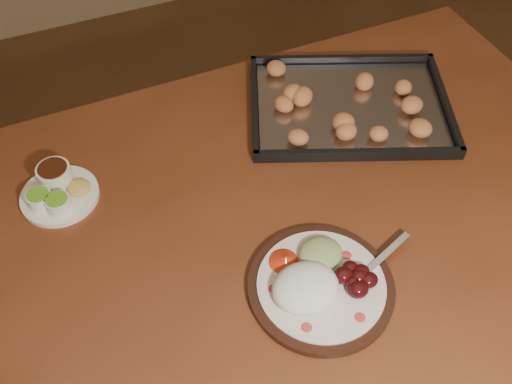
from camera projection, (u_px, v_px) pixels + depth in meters
name	position (u px, v px, depth m)	size (l,w,h in m)	color
ground	(322.00, 378.00, 1.62)	(4.00, 4.00, 0.00)	brown
dining_table	(251.00, 260.00, 1.10)	(1.51, 0.92, 0.75)	brown
dinner_plate	(318.00, 283.00, 0.93)	(0.31, 0.24, 0.06)	black
condiment_saucer	(57.00, 190.00, 1.06)	(0.14, 0.14, 0.05)	white
baking_tray	(349.00, 104.00, 1.21)	(0.50, 0.44, 0.04)	black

